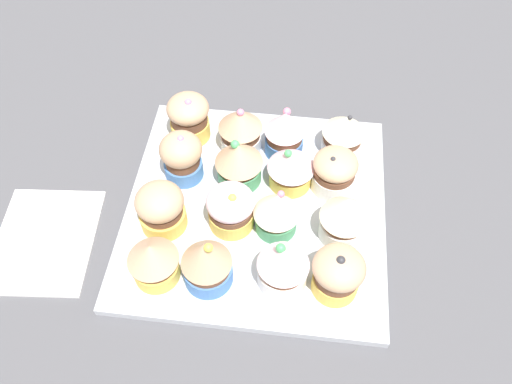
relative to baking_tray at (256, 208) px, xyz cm
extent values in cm
cube|color=#4C4C51|center=(0.00, 0.00, -2.10)|extent=(180.00, 180.00, 3.00)
cube|color=silver|center=(0.00, 0.00, 0.00)|extent=(34.00, 34.00, 1.20)
cylinder|color=#EFC651|center=(-10.64, -11.48, 1.74)|extent=(5.57, 5.57, 2.28)
cylinder|color=brown|center=(-10.64, -11.48, 3.60)|extent=(4.95, 4.95, 1.45)
cone|color=tan|center=(-10.64, -11.48, 5.77)|extent=(6.08, 6.08, 2.88)
cylinder|color=#477AC6|center=(-4.40, -11.25, 1.91)|extent=(5.89, 5.89, 2.62)
cylinder|color=brown|center=(-4.40, -11.25, 3.87)|extent=(5.42, 5.42, 1.31)
cone|color=tan|center=(-4.40, -11.25, 6.50)|extent=(5.95, 5.95, 3.95)
sphere|color=#EAD64C|center=(-3.85, -11.50, 8.32)|extent=(1.05, 1.05, 1.05)
cylinder|color=white|center=(4.37, -10.56, 2.00)|extent=(5.87, 5.87, 2.80)
cylinder|color=brown|center=(4.37, -10.56, 4.03)|extent=(5.38, 5.38, 1.26)
cone|color=silver|center=(4.37, -10.56, 6.06)|extent=(6.08, 6.08, 2.81)
sphere|color=#4CB266|center=(3.93, -10.04, 7.30)|extent=(1.14, 1.14, 1.14)
cylinder|color=#EFC651|center=(10.62, -10.69, 1.84)|extent=(5.51, 5.51, 2.48)
cylinder|color=brown|center=(10.62, -10.69, 3.77)|extent=(5.21, 5.21, 1.37)
ellipsoid|color=tan|center=(10.62, -10.69, 5.52)|extent=(6.09, 6.09, 3.56)
sphere|color=#333338|center=(10.58, -10.71, 7.14)|extent=(1.07, 1.07, 1.07)
cylinder|color=#EFC651|center=(-11.43, -4.14, 1.86)|extent=(5.96, 5.96, 2.52)
cylinder|color=brown|center=(-11.43, -4.14, 3.67)|extent=(5.28, 5.28, 1.09)
ellipsoid|color=tan|center=(-11.43, -4.14, 5.45)|extent=(6.08, 6.08, 4.10)
cylinder|color=#EFC651|center=(-2.82, -3.02, 1.85)|extent=(5.82, 5.82, 2.50)
cylinder|color=brown|center=(-2.82, -3.02, 3.60)|extent=(5.57, 5.57, 1.01)
ellipsoid|color=silver|center=(-2.82, -3.02, 5.16)|extent=(6.06, 6.06, 3.50)
sphere|color=#EAD64C|center=(-2.43, -3.51, 6.75)|extent=(1.10, 1.10, 1.10)
cylinder|color=#4C9E6B|center=(2.92, -3.10, 1.71)|extent=(5.28, 5.28, 2.22)
cylinder|color=brown|center=(2.92, -3.10, 3.34)|extent=(4.77, 4.77, 1.04)
cone|color=#F4EDC6|center=(2.92, -3.10, 5.70)|extent=(5.80, 5.80, 3.69)
sphere|color=pink|center=(3.31, -2.73, 7.42)|extent=(0.88, 0.88, 0.88)
cylinder|color=white|center=(11.22, -3.20, 1.96)|extent=(5.68, 5.68, 2.72)
cylinder|color=brown|center=(11.22, -3.20, 3.97)|extent=(5.14, 5.14, 1.29)
cone|color=#F4EDC6|center=(11.22, -3.20, 6.50)|extent=(6.14, 6.14, 3.76)
cylinder|color=#477AC6|center=(-10.43, 4.08, 1.86)|extent=(5.23, 5.23, 2.52)
cylinder|color=brown|center=(-10.43, 4.08, 3.83)|extent=(4.64, 4.64, 1.42)
ellipsoid|color=tan|center=(-10.43, 4.08, 5.84)|extent=(5.68, 5.68, 4.34)
sphere|color=pink|center=(-10.18, 4.12, 7.87)|extent=(0.95, 0.95, 0.95)
cylinder|color=#4C9E6B|center=(-2.77, 4.23, 1.87)|extent=(5.95, 5.95, 2.53)
cylinder|color=brown|center=(-2.77, 4.23, 3.64)|extent=(5.50, 5.50, 1.02)
cone|color=tan|center=(-2.77, 4.23, 5.77)|extent=(6.44, 6.44, 3.24)
sphere|color=#4CB266|center=(-3.24, 4.59, 7.21)|extent=(1.20, 1.20, 1.20)
cylinder|color=#EFC651|center=(4.16, 4.38, 1.75)|extent=(5.72, 5.72, 2.31)
cylinder|color=brown|center=(4.16, 4.38, 3.41)|extent=(5.17, 5.17, 1.00)
cone|color=silver|center=(4.16, 4.38, 5.49)|extent=(6.35, 6.35, 3.15)
sphere|color=#4CB266|center=(3.65, 4.12, 6.91)|extent=(1.03, 1.03, 1.03)
cylinder|color=white|center=(9.89, 4.40, 1.96)|extent=(5.78, 5.78, 2.71)
cylinder|color=brown|center=(9.89, 4.40, 3.85)|extent=(5.54, 5.54, 1.07)
ellipsoid|color=tan|center=(9.89, 4.40, 5.35)|extent=(5.90, 5.90, 3.22)
sphere|color=#333338|center=(9.36, 3.90, 6.85)|extent=(0.68, 0.68, 0.68)
cylinder|color=#EFC651|center=(-10.92, 11.47, 1.99)|extent=(5.62, 5.62, 2.78)
cylinder|color=brown|center=(-10.92, 11.47, 4.14)|extent=(5.22, 5.22, 1.51)
ellipsoid|color=tan|center=(-10.92, 11.47, 5.98)|extent=(5.97, 5.97, 3.62)
sphere|color=pink|center=(-10.58, 11.00, 7.63)|extent=(1.07, 1.07, 1.07)
cylinder|color=white|center=(-3.36, 10.04, 1.85)|extent=(5.81, 5.81, 2.51)
cylinder|color=brown|center=(-3.36, 10.04, 3.88)|extent=(5.50, 5.50, 1.55)
cone|color=tan|center=(-3.36, 10.04, 6.20)|extent=(6.17, 6.17, 3.10)
sphere|color=pink|center=(-3.27, 9.95, 7.60)|extent=(1.01, 1.01, 1.01)
cylinder|color=#477AC6|center=(2.81, 9.96, 1.91)|extent=(5.38, 5.38, 2.63)
cylinder|color=brown|center=(2.81, 9.96, 4.01)|extent=(5.04, 5.04, 1.57)
cone|color=silver|center=(2.81, 9.96, 6.48)|extent=(5.60, 5.60, 3.36)
sphere|color=pink|center=(2.92, 10.45, 7.99)|extent=(1.08, 1.08, 1.08)
cylinder|color=white|center=(10.91, 11.16, 1.70)|extent=(5.64, 5.64, 2.20)
cylinder|color=brown|center=(10.91, 11.16, 3.55)|extent=(5.39, 5.39, 1.51)
cone|color=#F4EDC6|center=(10.91, 11.16, 5.73)|extent=(5.97, 5.97, 2.84)
sphere|color=#333338|center=(11.38, 11.26, 7.05)|extent=(0.64, 0.64, 0.64)
cube|color=white|center=(-26.53, -7.87, -0.30)|extent=(13.86, 16.75, 0.60)
camera|label=1|loc=(4.58, -39.00, 57.13)|focal=36.36mm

